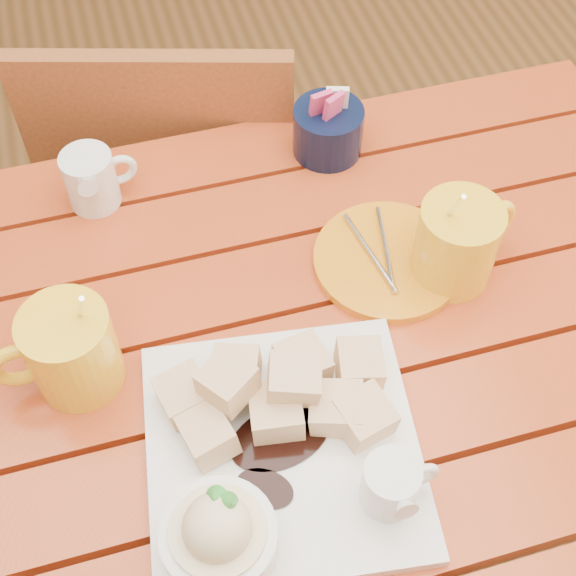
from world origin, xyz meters
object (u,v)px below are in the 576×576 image
object	(u,v)px
dessert_plate	(271,458)
coffee_mug_left	(69,350)
table	(265,404)
coffee_mug_right	(459,241)
orange_saucer	(389,260)
chair_far	(182,190)

from	to	relation	value
dessert_plate	coffee_mug_left	bearing A→B (deg)	136.64
table	coffee_mug_right	xyz separation A→B (m)	(0.26, 0.06, 0.16)
coffee_mug_right	orange_saucer	world-z (taller)	coffee_mug_right
table	chair_far	distance (m)	0.57
dessert_plate	coffee_mug_right	world-z (taller)	coffee_mug_right
dessert_plate	coffee_mug_right	size ratio (longest dim) A/B	1.93
table	chair_far	world-z (taller)	chair_far
coffee_mug_right	chair_far	size ratio (longest dim) A/B	0.19
coffee_mug_right	orange_saucer	bearing A→B (deg)	138.61
table	orange_saucer	xyz separation A→B (m)	(0.19, 0.09, 0.11)
orange_saucer	chair_far	world-z (taller)	chair_far
dessert_plate	chair_far	xyz separation A→B (m)	(0.01, 0.68, -0.30)
table	orange_saucer	bearing A→B (deg)	26.46
dessert_plate	coffee_mug_left	xyz separation A→B (m)	(-0.18, 0.17, 0.02)
chair_far	orange_saucer	bearing A→B (deg)	130.49
dessert_plate	orange_saucer	xyz separation A→B (m)	(0.21, 0.23, -0.03)
table	coffee_mug_left	xyz separation A→B (m)	(-0.21, 0.04, 0.16)
coffee_mug_right	coffee_mug_left	bearing A→B (deg)	165.56
chair_far	coffee_mug_right	bearing A→B (deg)	135.83
table	coffee_mug_right	bearing A→B (deg)	13.60
coffee_mug_right	orange_saucer	size ratio (longest dim) A/B	0.88
coffee_mug_right	chair_far	xyz separation A→B (m)	(-0.28, 0.48, -0.33)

